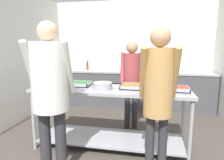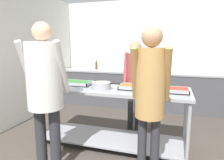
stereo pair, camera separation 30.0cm
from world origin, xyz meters
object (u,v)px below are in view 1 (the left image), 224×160
plate_stack (54,81)px  guest_serving_right (158,88)px  guest_serving_left (50,85)px  serving_tray_roast (75,84)px  cook_behind_counter (132,75)px  water_bottle (87,65)px  sauce_pan (103,86)px  serving_tray_vegetables (136,86)px  serving_tray_greens (171,89)px

plate_stack → guest_serving_right: bearing=-27.4°
plate_stack → guest_serving_left: (0.48, -1.00, 0.15)m
serving_tray_roast → cook_behind_counter: (0.82, 0.65, 0.06)m
serving_tray_roast → guest_serving_right: guest_serving_right is taller
cook_behind_counter → water_bottle: 1.96m
plate_stack → water_bottle: (-0.09, 2.02, 0.08)m
sauce_pan → water_bottle: 2.49m
guest_serving_right → guest_serving_left: bearing=-172.5°
serving_tray_vegetables → water_bottle: size_ratio=1.64×
serving_tray_roast → serving_tray_greens: same height
serving_tray_vegetables → cook_behind_counter: bearing=101.2°
serving_tray_vegetables → cook_behind_counter: (-0.13, 0.67, 0.06)m
plate_stack → guest_serving_right: size_ratio=0.13×
serving_tray_vegetables → serving_tray_greens: size_ratio=0.93×
cook_behind_counter → water_bottle: size_ratio=5.97×
serving_tray_vegetables → water_bottle: bearing=124.0°
sauce_pan → plate_stack: bearing=163.5°
serving_tray_vegetables → cook_behind_counter: 0.69m
serving_tray_vegetables → water_bottle: (-1.44, 2.13, 0.09)m
serving_tray_vegetables → cook_behind_counter: size_ratio=0.27×
water_bottle → guest_serving_right: bearing=-59.0°
water_bottle → sauce_pan: bearing=-66.8°
serving_tray_greens → guest_serving_right: guest_serving_right is taller
sauce_pan → guest_serving_right: (0.75, -0.59, 0.12)m
guest_serving_left → cook_behind_counter: guest_serving_left is taller
serving_tray_greens → guest_serving_left: 1.60m
sauce_pan → guest_serving_left: (-0.41, -0.74, 0.13)m
serving_tray_greens → cook_behind_counter: bearing=130.7°
serving_tray_greens → plate_stack: bearing=175.0°
sauce_pan → serving_tray_vegetables: sauce_pan is taller
serving_tray_roast → water_bottle: water_bottle is taller
serving_tray_greens → guest_serving_left: (-1.35, -0.84, 0.16)m
sauce_pan → guest_serving_right: 0.96m
plate_stack → cook_behind_counter: size_ratio=0.14×
serving_tray_roast → cook_behind_counter: bearing=38.4°
sauce_pan → serving_tray_vegetables: bearing=18.8°
sauce_pan → guest_serving_left: guest_serving_left is taller
serving_tray_greens → sauce_pan: bearing=-173.8°
serving_tray_vegetables → serving_tray_greens: (0.49, -0.05, -0.00)m
serving_tray_roast → water_bottle: (-0.49, 2.11, 0.09)m
serving_tray_roast → serving_tray_vegetables: 0.95m
serving_tray_roast → cook_behind_counter: cook_behind_counter is taller
plate_stack → cook_behind_counter: (1.21, 0.56, 0.05)m
serving_tray_greens → guest_serving_right: bearing=-106.0°
serving_tray_vegetables → sauce_pan: bearing=-161.2°
serving_tray_roast → serving_tray_vegetables: size_ratio=1.14×
serving_tray_greens → serving_tray_vegetables: bearing=173.7°
serving_tray_roast → serving_tray_greens: size_ratio=1.06×
plate_stack → serving_tray_roast: 0.40m
serving_tray_greens → cook_behind_counter: size_ratio=0.30×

